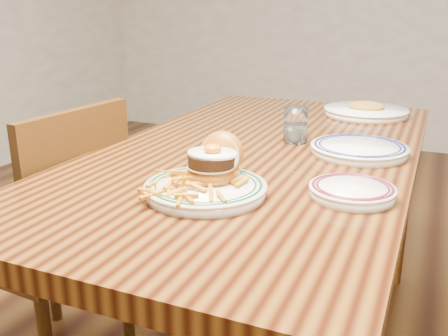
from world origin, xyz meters
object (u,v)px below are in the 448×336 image
at_px(chair_left, 57,238).
at_px(main_plate, 208,178).
at_px(table, 260,177).
at_px(side_plate, 352,190).

height_order(chair_left, main_plate, main_plate).
distance_m(chair_left, main_plate, 0.67).
height_order(table, side_plate, side_plate).
bearing_deg(side_plate, chair_left, 164.88).
relative_size(chair_left, main_plate, 3.20).
relative_size(chair_left, side_plate, 4.80).
height_order(main_plate, side_plate, main_plate).
bearing_deg(chair_left, table, 28.96).
distance_m(main_plate, side_plate, 0.31).
bearing_deg(table, chair_left, -155.51).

